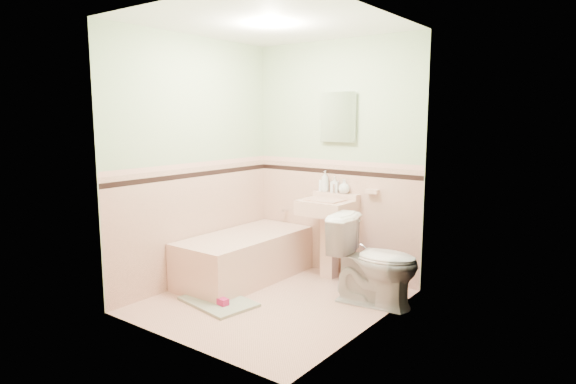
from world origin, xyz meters
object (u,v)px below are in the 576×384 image
Objects in this scene: soap_bottle_right at (344,186)px; sink at (326,240)px; bucket at (358,271)px; soap_bottle_mid at (335,184)px; soap_bottle_left at (325,181)px; toilet at (374,261)px; shoe at (221,301)px; bathtub at (245,258)px; medicine_cabinet at (339,117)px.

sink is at bearing -118.94° from soap_bottle_right.
bucket is (0.27, -0.15, -0.83)m from soap_bottle_right.
soap_bottle_right reaches higher than sink.
soap_bottle_mid is (-0.02, 0.18, 0.57)m from sink.
toilet is (0.88, -0.53, -0.61)m from soap_bottle_left.
shoe is (-0.30, -1.43, -0.93)m from soap_bottle_mid.
bathtub is at bearing -137.67° from soap_bottle_right.
soap_bottle_left is at bearing 52.83° from bathtub.
bathtub is at bearing 90.13° from toilet.
soap_bottle_mid is at bearing 47.86° from toilet.
soap_bottle_right is (0.24, 0.00, -0.04)m from soap_bottle_left.
shoe is at bearing 123.19° from toilet.
soap_bottle_mid is 1.73m from shoe.
soap_bottle_mid is (-0.02, -0.03, -0.71)m from medicine_cabinet.
medicine_cabinet reaches higher than bathtub.
soap_bottle_right reaches higher than bathtub.
sink is 0.46m from bucket.
bucket is 1.45m from shoe.
sink is 1.30m from medicine_cabinet.
soap_bottle_left is 1.49× the size of soap_bottle_right.
sink reaches higher than toilet.
soap_bottle_mid is at bearing 86.23° from shoe.
toilet is 2.85× the size of bucket.
soap_bottle_right is at bearing -16.77° from medicine_cabinet.
soap_bottle_right is at bearing 81.76° from shoe.
shoe is (-0.18, -1.43, -0.96)m from soap_bottle_left.
bathtub is 0.82m from shoe.
bucket is at bearing -16.89° from soap_bottle_left.
bucket is at bearing 69.82° from shoe.
bathtub reaches higher than bucket.
soap_bottle_left is at bearing 180.00° from soap_bottle_mid.
soap_bottle_left is at bearing 163.11° from bucket.
medicine_cabinet is 0.73m from soap_bottle_right.
sink is 5.74× the size of shoe.
soap_bottle_right is (0.12, 0.00, -0.01)m from soap_bottle_mid.
soap_bottle_mid is at bearing 158.21° from bucket.
shoe is at bearing -106.51° from soap_bottle_right.
shoe is at bearing -102.04° from soap_bottle_mid.
soap_bottle_left is (0.54, 0.71, 0.79)m from bathtub.
sink reaches higher than bathtub.
soap_bottle_mid reaches higher than shoe.
soap_bottle_mid is at bearing -122.77° from medicine_cabinet.
medicine_cabinet reaches higher than soap_bottle_left.
shoe is at bearing -102.52° from medicine_cabinet.
sink is 3.76× the size of soap_bottle_left.
soap_bottle_left is 1.73m from shoe.
sink is 1.34m from shoe.
shoe is (0.36, -0.72, -0.17)m from bathtub.
soap_bottle_mid is 0.12m from soap_bottle_right.
soap_bottle_left reaches higher than soap_bottle_mid.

